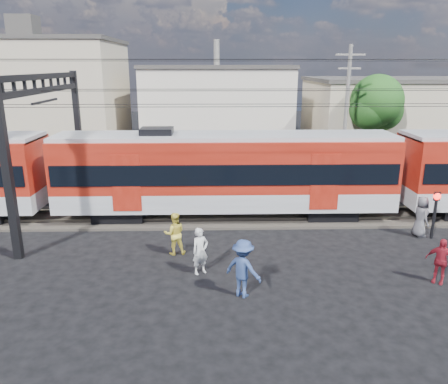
{
  "coord_description": "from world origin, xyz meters",
  "views": [
    {
      "loc": [
        -2.33,
        -12.44,
        7.3
      ],
      "look_at": [
        -1.9,
        5.0,
        2.21
      ],
      "focal_mm": 35.0,
      "sensor_mm": 36.0,
      "label": 1
    }
  ],
  "objects_px": {
    "pedestrian_a": "(200,251)",
    "pedestrian_c": "(243,268)",
    "commuter_train": "(229,171)",
    "crossing_signal": "(436,206)"
  },
  "relations": [
    {
      "from": "pedestrian_a",
      "to": "pedestrian_c",
      "type": "xyz_separation_m",
      "value": [
        1.43,
        -1.67,
        0.11
      ]
    },
    {
      "from": "pedestrian_a",
      "to": "pedestrian_c",
      "type": "distance_m",
      "value": 2.2
    },
    {
      "from": "pedestrian_a",
      "to": "pedestrian_c",
      "type": "height_order",
      "value": "pedestrian_c"
    },
    {
      "from": "commuter_train",
      "to": "pedestrian_a",
      "type": "bearing_deg",
      "value": -101.96
    },
    {
      "from": "pedestrian_c",
      "to": "crossing_signal",
      "type": "height_order",
      "value": "crossing_signal"
    },
    {
      "from": "commuter_train",
      "to": "crossing_signal",
      "type": "bearing_deg",
      "value": -18.29
    },
    {
      "from": "crossing_signal",
      "to": "pedestrian_c",
      "type": "bearing_deg",
      "value": -151.1
    },
    {
      "from": "commuter_train",
      "to": "crossing_signal",
      "type": "relative_size",
      "value": 23.85
    },
    {
      "from": "pedestrian_a",
      "to": "crossing_signal",
      "type": "relative_size",
      "value": 0.82
    },
    {
      "from": "pedestrian_a",
      "to": "pedestrian_c",
      "type": "relative_size",
      "value": 0.88
    }
  ]
}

